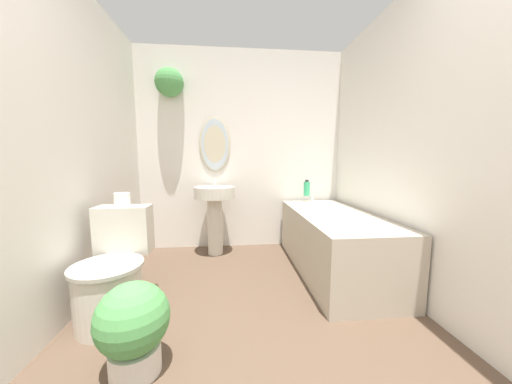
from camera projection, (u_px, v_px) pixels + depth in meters
wall_back at (235, 146)px, 3.16m from camera, size 2.58×0.32×2.40m
wall_left at (57, 142)px, 1.66m from camera, size 0.06×2.89×2.40m
wall_right at (418, 145)px, 1.91m from camera, size 0.06×2.89×2.40m
toilet at (113, 276)px, 1.76m from camera, size 0.45×0.61×0.74m
pedestal_sink at (215, 207)px, 2.94m from camera, size 0.46×0.46×0.89m
bathtub at (334, 241)px, 2.51m from camera, size 0.70×1.60×0.66m
shampoo_bottle at (307, 188)px, 3.12m from camera, size 0.08×0.08×0.19m
potted_plant at (133, 325)px, 1.29m from camera, size 0.36×0.36×0.48m
toilet_paper_roll at (122, 200)px, 1.92m from camera, size 0.11×0.11×0.10m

